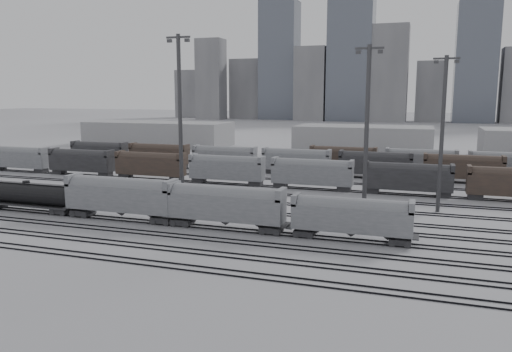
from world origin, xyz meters
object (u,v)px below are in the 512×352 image
(tank_car_b, at_px, (27,194))
(hopper_car_a, at_px, (121,194))
(hopper_car_c, at_px, (352,215))
(light_mast_c, at_px, (367,129))
(hopper_car_b, at_px, (225,203))

(tank_car_b, distance_m, hopper_car_a, 16.48)
(hopper_car_a, height_order, hopper_car_c, hopper_car_a)
(hopper_car_a, distance_m, light_mast_c, 35.22)
(hopper_car_a, height_order, hopper_car_b, hopper_car_a)
(hopper_car_b, bearing_deg, tank_car_b, 180.00)
(tank_car_b, distance_m, light_mast_c, 50.92)
(hopper_car_a, bearing_deg, tank_car_b, 180.00)
(tank_car_b, bearing_deg, hopper_car_a, 0.00)
(light_mast_c, bearing_deg, hopper_car_c, -91.37)
(tank_car_b, xyz_separation_m, hopper_car_c, (48.46, 0.00, 0.60))
(hopper_car_b, distance_m, hopper_car_c, 16.27)
(hopper_car_c, bearing_deg, hopper_car_b, 180.00)
(tank_car_b, xyz_separation_m, light_mast_c, (48.72, 10.79, 10.15))
(hopper_car_c, height_order, light_mast_c, light_mast_c)
(hopper_car_a, bearing_deg, hopper_car_c, 0.00)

